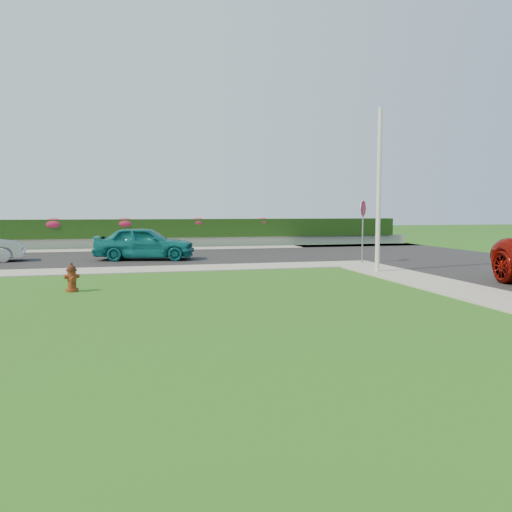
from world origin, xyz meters
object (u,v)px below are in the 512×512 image
object	(u,v)px
fire_hydrant	(72,278)
sedan_teal	(145,243)
utility_pole	(379,191)
stop_sign	(363,216)

from	to	relation	value
fire_hydrant	sedan_teal	size ratio (longest dim) A/B	0.18
sedan_teal	utility_pole	world-z (taller)	utility_pole
fire_hydrant	sedan_teal	distance (m)	8.54
sedan_teal	stop_sign	world-z (taller)	stop_sign
fire_hydrant	stop_sign	distance (m)	12.05
utility_pole	stop_sign	bearing A→B (deg)	74.10
stop_sign	fire_hydrant	bearing A→B (deg)	-179.09
sedan_teal	utility_pole	size ratio (longest dim) A/B	0.75
utility_pole	stop_sign	world-z (taller)	utility_pole
stop_sign	sedan_teal	bearing A→B (deg)	135.74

